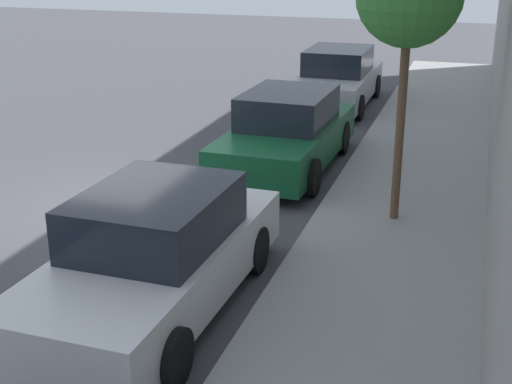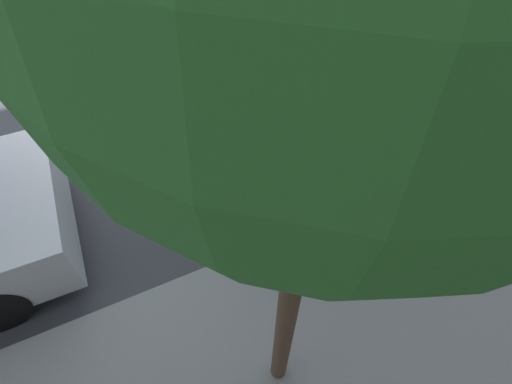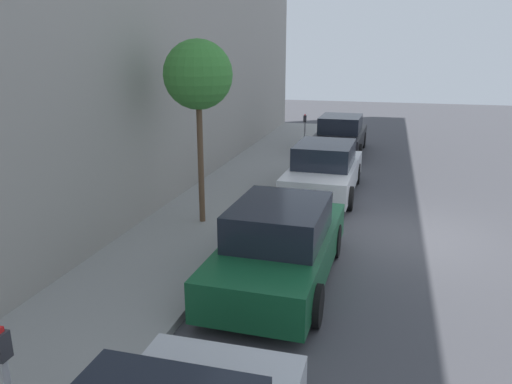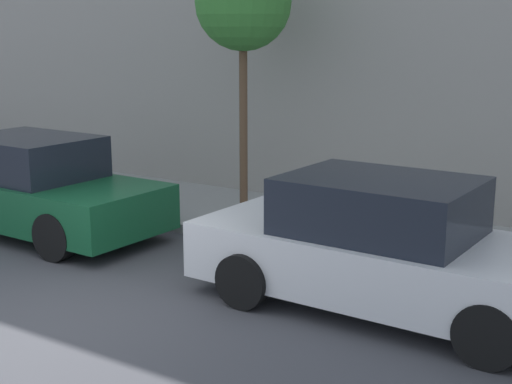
# 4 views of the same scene
# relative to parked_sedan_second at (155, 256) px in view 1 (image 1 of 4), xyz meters

# --- Properties ---
(ground_plane) EXTENTS (60.00, 60.00, 0.00)m
(ground_plane) POSITION_rel_parked_sedan_second_xyz_m (-2.29, 2.96, -0.72)
(ground_plane) COLOR #424247
(sidewalk) EXTENTS (2.67, 32.00, 0.15)m
(sidewalk) POSITION_rel_parked_sedan_second_xyz_m (2.55, 2.96, -0.65)
(sidewalk) COLOR gray
(sidewalk) RESTS_ON ground_plane
(parked_sedan_second) EXTENTS (1.92, 4.54, 1.54)m
(parked_sedan_second) POSITION_rel_parked_sedan_second_xyz_m (0.00, 0.00, 0.00)
(parked_sedan_second) COLOR silver
(parked_sedan_second) RESTS_ON ground_plane
(parked_sedan_third) EXTENTS (1.92, 4.54, 1.54)m
(parked_sedan_third) POSITION_rel_parked_sedan_second_xyz_m (0.03, 5.99, -0.00)
(parked_sedan_third) COLOR #14512D
(parked_sedan_third) RESTS_ON ground_plane
(parked_sedan_fourth) EXTENTS (1.92, 4.50, 1.54)m
(parked_sedan_fourth) POSITION_rel_parked_sedan_second_xyz_m (-0.14, 11.77, 0.00)
(parked_sedan_fourth) COLOR #B7BABF
(parked_sedan_fourth) RESTS_ON ground_plane
(parking_meter_far) EXTENTS (0.11, 0.15, 1.52)m
(parking_meter_far) POSITION_rel_parked_sedan_second_xyz_m (1.66, 10.93, 0.36)
(parking_meter_far) COLOR #ADADB2
(parking_meter_far) RESTS_ON sidewalk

